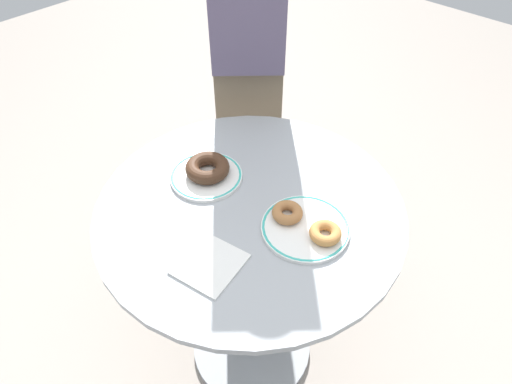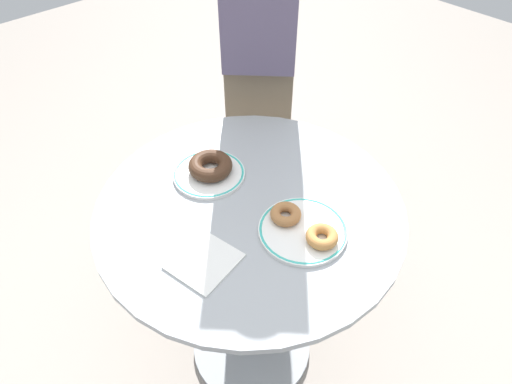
{
  "view_description": "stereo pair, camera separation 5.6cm",
  "coord_description": "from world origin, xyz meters",
  "views": [
    {
      "loc": [
        0.55,
        -0.57,
        1.57
      ],
      "look_at": [
        0.01,
        0.02,
        0.8
      ],
      "focal_mm": 31.39,
      "sensor_mm": 36.0,
      "label": 1
    },
    {
      "loc": [
        0.59,
        -0.53,
        1.57
      ],
      "look_at": [
        0.01,
        0.02,
        0.8
      ],
      "focal_mm": 31.39,
      "sensor_mm": 36.0,
      "label": 2
    }
  ],
  "objects": [
    {
      "name": "plate_right",
      "position": [
        0.16,
        0.03,
        0.77
      ],
      "size": [
        0.21,
        0.21,
        0.01
      ],
      "color": "white",
      "rests_on": "cafe_table"
    },
    {
      "name": "person_figure",
      "position": [
        -0.45,
        0.47,
        0.81
      ],
      "size": [
        0.46,
        0.47,
        1.66
      ],
      "color": "brown",
      "rests_on": "ground"
    },
    {
      "name": "donut_old_fashioned",
      "position": [
        0.21,
        0.03,
        0.79
      ],
      "size": [
        0.09,
        0.09,
        0.03
      ],
      "primitive_type": "torus",
      "rotation": [
        0.0,
        0.0,
        2.86
      ],
      "color": "#BC7F42",
      "rests_on": "plate_right"
    },
    {
      "name": "plate_left",
      "position": [
        -0.16,
        -0.01,
        0.77
      ],
      "size": [
        0.19,
        0.19,
        0.01
      ],
      "color": "white",
      "rests_on": "cafe_table"
    },
    {
      "name": "donut_chocolate",
      "position": [
        -0.16,
        -0.0,
        0.79
      ],
      "size": [
        0.16,
        0.16,
        0.04
      ],
      "primitive_type": "torus",
      "rotation": [
        0.0,
        0.0,
        5.73
      ],
      "color": "#422819",
      "rests_on": "plate_left"
    },
    {
      "name": "paper_napkin",
      "position": [
        0.06,
        -0.2,
        0.76
      ],
      "size": [
        0.15,
        0.16,
        0.01
      ],
      "primitive_type": "cube",
      "rotation": [
        0.0,
        0.0,
        0.19
      ],
      "color": "white",
      "rests_on": "cafe_table"
    },
    {
      "name": "cafe_table",
      "position": [
        0.0,
        0.0,
        0.52
      ],
      "size": [
        0.79,
        0.79,
        0.76
      ],
      "color": "#999EA3",
      "rests_on": "ground"
    },
    {
      "name": "ground_plane",
      "position": [
        0.0,
        0.0,
        -0.01
      ],
      "size": [
        7.0,
        7.0,
        0.02
      ],
      "primitive_type": "cube",
      "color": "#9E9389"
    },
    {
      "name": "donut_cinnamon",
      "position": [
        0.1,
        0.02,
        0.79
      ],
      "size": [
        0.09,
        0.09,
        0.03
      ],
      "primitive_type": "torus",
      "rotation": [
        0.0,
        0.0,
        1.27
      ],
      "color": "#A36B3D",
      "rests_on": "plate_right"
    }
  ]
}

